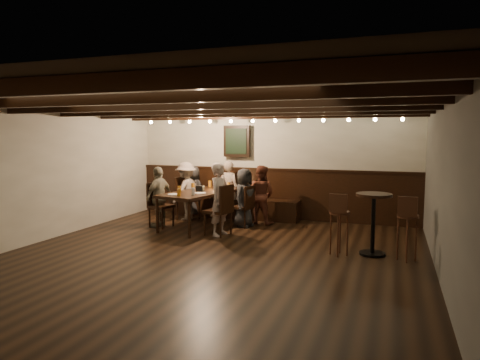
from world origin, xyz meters
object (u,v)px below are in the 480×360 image
at_px(chair_right_far, 219,220).
at_px(person_right_far, 220,199).
at_px(person_left_far, 159,197).
at_px(person_right_near, 244,198).
at_px(person_bench_centre, 229,190).
at_px(person_left_near, 186,191).
at_px(chair_left_near, 188,207).
at_px(chair_right_near, 243,214).
at_px(chair_left_far, 161,213).
at_px(bar_stool_left, 339,232).
at_px(person_bench_left, 193,191).
at_px(high_top_table, 373,215).
at_px(bar_stool_right, 407,237).
at_px(person_bench_right, 261,195).
at_px(dining_table, 202,194).

relative_size(chair_right_far, person_right_far, 0.70).
bearing_deg(person_left_far, person_right_near, 120.96).
bearing_deg(person_bench_centre, person_left_near, 38.66).
xyz_separation_m(chair_right_far, person_bench_centre, (-0.42, 1.61, 0.36)).
height_order(chair_left_near, chair_right_near, chair_left_near).
xyz_separation_m(chair_right_far, person_right_near, (0.20, 0.88, 0.31)).
bearing_deg(chair_left_near, person_right_far, 58.53).
height_order(chair_left_far, bar_stool_left, bar_stool_left).
relative_size(person_bench_left, person_right_far, 0.85).
bearing_deg(high_top_table, bar_stool_right, -17.30).
height_order(person_left_near, person_right_far, person_right_far).
bearing_deg(bar_stool_right, person_bench_right, 153.29).
xyz_separation_m(person_bench_left, person_bench_right, (1.77, -0.34, 0.04)).
height_order(dining_table, person_right_near, person_right_near).
distance_m(person_bench_right, person_left_far, 2.13).
xyz_separation_m(dining_table, bar_stool_right, (3.93, -1.15, -0.31)).
height_order(chair_right_far, person_left_near, person_left_near).
bearing_deg(person_bench_left, person_bench_right, -180.00).
relative_size(person_bench_centre, person_left_near, 1.01).
bearing_deg(person_right_far, bar_stool_left, -94.17).
bearing_deg(chair_left_far, dining_table, 122.03).
distance_m(person_bench_centre, bar_stool_right, 4.33).
distance_m(person_left_far, bar_stool_left, 3.86).
relative_size(chair_left_near, person_bench_right, 0.76).
distance_m(person_bench_left, high_top_table, 4.62).
bearing_deg(bar_stool_right, chair_left_near, 165.45).
relative_size(chair_right_near, person_right_far, 0.62).
height_order(chair_left_near, bar_stool_left, bar_stool_left).
xyz_separation_m(dining_table, person_bench_right, (1.05, 0.71, -0.05)).
xyz_separation_m(chair_left_near, person_bench_right, (1.68, 0.14, 0.33)).
height_order(person_left_near, bar_stool_left, person_left_near).
distance_m(chair_left_near, person_bench_centre, 1.01).
relative_size(chair_left_near, person_left_far, 0.77).
xyz_separation_m(high_top_table, bar_stool_left, (-0.50, -0.21, -0.27)).
relative_size(dining_table, high_top_table, 2.15).
height_order(person_bench_centre, person_bench_right, person_bench_centre).
bearing_deg(person_left_near, bar_stool_right, 80.20).
distance_m(chair_left_near, chair_right_far, 1.70).
height_order(person_bench_right, high_top_table, person_bench_right).
height_order(person_right_near, bar_stool_left, person_right_near).
distance_m(dining_table, person_right_near, 0.88).
relative_size(chair_left_far, person_left_far, 0.73).
xyz_separation_m(chair_left_far, chair_right_near, (1.58, 0.61, -0.02)).
bearing_deg(person_bench_centre, person_left_far, 63.43).
bearing_deg(high_top_table, person_bench_right, 144.33).
bearing_deg(chair_left_near, person_bench_left, -158.21).
bearing_deg(person_left_far, chair_right_near, 121.51).
distance_m(person_bench_centre, person_bench_right, 0.91).
distance_m(person_left_near, person_left_far, 0.90).
relative_size(high_top_table, bar_stool_right, 0.99).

